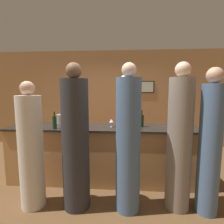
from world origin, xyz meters
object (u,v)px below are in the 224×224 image
at_px(guest_0, 179,142).
at_px(guest_3, 128,144).
at_px(guest_4, 210,146).
at_px(ice_bucket, 62,119).
at_px(bartender, 124,123).
at_px(wine_bottle_2, 76,123).
at_px(guest_2, 31,150).
at_px(wine_bottle_1, 142,120).
at_px(wine_bottle_0, 55,122).
at_px(guest_1, 76,143).

bearing_deg(guest_0, guest_3, -172.84).
distance_m(guest_4, ice_bucket, 2.55).
bearing_deg(bartender, wine_bottle_2, 54.14).
xyz_separation_m(guest_2, wine_bottle_1, (1.60, 0.83, 0.29)).
distance_m(guest_0, wine_bottle_0, 1.98).
distance_m(guest_1, wine_bottle_0, 0.75).
height_order(guest_0, wine_bottle_1, guest_0).
distance_m(guest_2, ice_bucket, 1.07).
xyz_separation_m(wine_bottle_0, wine_bottle_1, (1.47, 0.27, -0.00)).
bearing_deg(guest_1, guest_3, -0.50).
relative_size(wine_bottle_0, wine_bottle_2, 0.98).
relative_size(guest_1, guest_4, 1.04).
relative_size(guest_0, ice_bucket, 10.09).
height_order(guest_0, guest_2, guest_0).
bearing_deg(wine_bottle_2, guest_4, -13.56).
height_order(guest_1, wine_bottle_1, guest_1).
bearing_deg(guest_3, wine_bottle_1, 72.63).
xyz_separation_m(guest_2, wine_bottle_0, (0.12, 0.55, 0.30)).
height_order(bartender, wine_bottle_1, bartender).
bearing_deg(guest_4, wine_bottle_1, 136.01).
relative_size(guest_3, wine_bottle_2, 6.75).
xyz_separation_m(guest_1, wine_bottle_2, (-0.12, 0.47, 0.19)).
xyz_separation_m(guest_1, wine_bottle_0, (-0.50, 0.52, 0.18)).
distance_m(guest_1, guest_3, 0.72).
height_order(guest_3, guest_4, guest_3).
xyz_separation_m(guest_1, ice_bucket, (-0.56, 1.01, 0.16)).
xyz_separation_m(bartender, guest_3, (0.05, -1.56, 0.01)).
distance_m(guest_1, guest_4, 1.79).
distance_m(bartender, guest_0, 1.65).
bearing_deg(ice_bucket, wine_bottle_0, -83.75).
relative_size(guest_0, wine_bottle_0, 6.94).
relative_size(guest_2, ice_bucket, 8.87).
xyz_separation_m(guest_0, wine_bottle_1, (-0.45, 0.71, 0.17)).
distance_m(guest_0, guest_3, 0.70).
distance_m(bartender, guest_3, 1.56).
bearing_deg(bartender, guest_3, 91.99).
relative_size(guest_1, wine_bottle_2, 6.78).
height_order(bartender, guest_4, bartender).
xyz_separation_m(bartender, wine_bottle_2, (-0.78, -1.08, 0.19)).
bearing_deg(guest_4, guest_2, -179.04).
bearing_deg(guest_4, bartender, 125.99).
bearing_deg(ice_bucket, guest_2, -93.86).
bearing_deg(guest_0, guest_1, -176.72).
height_order(bartender, guest_0, guest_0).
bearing_deg(guest_3, guest_2, -178.94).
distance_m(guest_0, guest_1, 1.42).
height_order(guest_1, wine_bottle_0, guest_1).
xyz_separation_m(guest_0, guest_1, (-1.42, -0.08, -0.01)).
bearing_deg(guest_2, guest_3, 1.06).
distance_m(guest_3, wine_bottle_0, 1.35).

